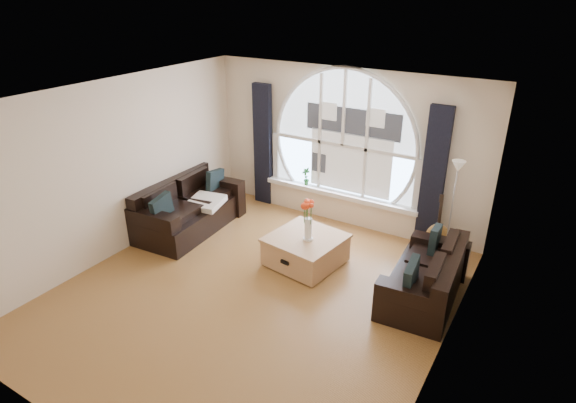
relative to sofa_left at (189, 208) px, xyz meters
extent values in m
cube|color=brown|center=(2.05, -1.01, -0.40)|extent=(5.00, 5.50, 0.01)
cube|color=silver|center=(2.05, -1.01, 2.30)|extent=(5.00, 5.50, 0.01)
cube|color=beige|center=(2.05, 1.74, 0.95)|extent=(5.00, 0.01, 2.70)
cube|color=beige|center=(2.05, -3.76, 0.95)|extent=(5.00, 0.01, 2.70)
cube|color=beige|center=(-0.45, -1.01, 0.95)|extent=(0.01, 5.50, 2.70)
cube|color=beige|center=(4.55, -1.01, 0.95)|extent=(0.01, 5.50, 2.70)
cube|color=silver|center=(4.25, -1.01, 1.95)|extent=(0.92, 5.50, 0.72)
cube|color=silver|center=(2.05, 1.71, 1.23)|extent=(2.60, 0.06, 2.15)
cube|color=white|center=(2.05, 1.64, 0.11)|extent=(2.90, 0.22, 0.08)
cube|color=white|center=(2.05, 1.68, 1.23)|extent=(2.76, 0.08, 2.15)
cube|color=silver|center=(2.20, 1.70, 1.10)|extent=(1.70, 0.02, 1.50)
cube|color=black|center=(0.45, 1.62, 0.75)|extent=(0.35, 0.12, 2.30)
cube|color=black|center=(3.65, 1.62, 0.75)|extent=(0.35, 0.12, 2.30)
cube|color=black|center=(0.00, 0.00, 0.00)|extent=(1.09, 1.98, 0.85)
cube|color=black|center=(4.07, 0.12, 0.00)|extent=(0.93, 1.70, 0.73)
cube|color=tan|center=(2.28, 0.05, -0.15)|extent=(1.15, 1.15, 0.50)
cube|color=silver|center=(0.24, 0.16, 0.10)|extent=(0.64, 0.64, 0.10)
cube|color=white|center=(2.34, 0.00, 0.45)|extent=(0.24, 0.24, 0.70)
cube|color=#B2B2B2|center=(4.05, 1.33, 0.40)|extent=(0.24, 0.24, 1.60)
cube|color=brown|center=(3.90, 1.38, 0.13)|extent=(0.42, 0.34, 1.06)
imported|color=#1E6023|center=(1.38, 1.64, 0.31)|extent=(0.20, 0.17, 0.32)
camera|label=1|loc=(5.30, -5.46, 3.52)|focal=29.79mm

